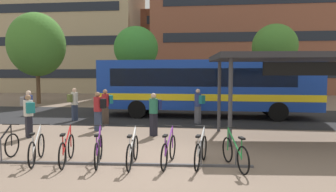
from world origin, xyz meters
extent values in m
plane|color=#7A6656|center=(0.00, 0.00, 0.00)|extent=(200.00, 200.00, 0.00)
cube|color=#232326|center=(0.00, 9.00, 0.00)|extent=(80.00, 7.20, 0.01)
cube|color=#14389E|center=(1.53, 9.00, 1.85)|extent=(12.07, 2.91, 2.70)
cube|color=yellow|center=(1.53, 9.00, 1.20)|extent=(12.09, 2.93, 0.36)
cube|color=black|center=(6.98, 8.84, 2.98)|extent=(1.07, 2.32, 0.40)
cube|color=black|center=(7.51, 8.82, 2.12)|extent=(0.15, 2.19, 1.40)
cube|color=black|center=(1.27, 10.26, 2.25)|extent=(9.84, 0.36, 0.97)
cube|color=black|center=(1.19, 7.77, 2.25)|extent=(9.84, 0.36, 0.97)
cylinder|color=black|center=(5.28, 10.04, 0.50)|extent=(1.01, 0.33, 1.00)
cylinder|color=black|center=(5.21, 7.74, 0.50)|extent=(1.01, 0.33, 1.00)
cylinder|color=black|center=(-2.15, 10.27, 0.50)|extent=(1.01, 0.33, 1.00)
cylinder|color=black|center=(-2.22, 7.96, 0.50)|extent=(1.01, 0.33, 1.00)
cube|color=#47474C|center=(-1.05, -0.21, 0.03)|extent=(7.31, 0.44, 0.06)
cylinder|color=#47474C|center=(-4.25, -0.37, 0.35)|extent=(0.04, 0.04, 0.70)
cylinder|color=#47474C|center=(-3.33, -0.32, 0.35)|extent=(0.04, 0.04, 0.70)
cylinder|color=#47474C|center=(-2.42, -0.28, 0.35)|extent=(0.04, 0.04, 0.70)
cylinder|color=#47474C|center=(-1.51, -0.23, 0.35)|extent=(0.04, 0.04, 0.70)
cylinder|color=#47474C|center=(-0.59, -0.19, 0.35)|extent=(0.04, 0.04, 0.70)
cylinder|color=#47474C|center=(0.32, -0.14, 0.35)|extent=(0.04, 0.04, 0.70)
cylinder|color=#47474C|center=(1.23, -0.10, 0.35)|extent=(0.04, 0.04, 0.70)
cylinder|color=#47474C|center=(2.15, -0.05, 0.35)|extent=(0.04, 0.04, 0.70)
torus|color=black|center=(-4.30, 0.20, 0.35)|extent=(0.07, 0.71, 0.70)
cube|color=black|center=(-4.29, -0.29, 0.67)|extent=(0.06, 0.92, 0.58)
cylinder|color=black|center=(-4.30, 0.18, 0.67)|extent=(0.03, 0.03, 0.65)
cylinder|color=black|center=(-4.30, 0.18, 0.98)|extent=(0.52, 0.05, 0.03)
torus|color=black|center=(-3.44, 0.27, 0.35)|extent=(0.25, 0.69, 0.70)
torus|color=black|center=(-3.14, -0.71, 0.35)|extent=(0.25, 0.69, 0.70)
cube|color=silver|center=(-3.29, -0.20, 0.67)|extent=(0.30, 0.89, 0.58)
cylinder|color=silver|center=(-3.17, -0.61, 0.62)|extent=(0.04, 0.04, 0.55)
cube|color=black|center=(-3.17, -0.61, 0.88)|extent=(0.16, 0.24, 0.05)
cylinder|color=silver|center=(-3.43, 0.25, 0.67)|extent=(0.04, 0.04, 0.65)
cylinder|color=black|center=(-3.43, 0.25, 0.98)|extent=(0.51, 0.18, 0.03)
torus|color=black|center=(-2.53, 0.29, 0.35)|extent=(0.19, 0.70, 0.70)
torus|color=black|center=(-2.31, -0.71, 0.35)|extent=(0.19, 0.70, 0.70)
cube|color=red|center=(-2.43, -0.19, 0.67)|extent=(0.22, 0.91, 0.58)
cylinder|color=red|center=(-2.33, -0.61, 0.62)|extent=(0.04, 0.04, 0.55)
cube|color=black|center=(-2.33, -0.61, 0.88)|extent=(0.14, 0.24, 0.05)
cylinder|color=red|center=(-2.52, 0.27, 0.67)|extent=(0.04, 0.04, 0.65)
cylinder|color=black|center=(-2.52, 0.27, 0.98)|extent=(0.51, 0.14, 0.03)
torus|color=black|center=(-1.66, 0.33, 0.35)|extent=(0.20, 0.70, 0.70)
torus|color=black|center=(-1.42, -0.66, 0.35)|extent=(0.20, 0.70, 0.70)
cube|color=#702893|center=(-1.55, -0.15, 0.67)|extent=(0.24, 0.90, 0.58)
cylinder|color=#702893|center=(-1.45, -0.56, 0.62)|extent=(0.04, 0.04, 0.55)
cube|color=black|center=(-1.45, -0.56, 0.88)|extent=(0.15, 0.24, 0.05)
cylinder|color=#702893|center=(-1.65, 0.31, 0.67)|extent=(0.04, 0.04, 0.65)
cylinder|color=black|center=(-1.65, 0.31, 0.98)|extent=(0.51, 0.15, 0.03)
torus|color=black|center=(-0.62, 0.32, 0.35)|extent=(0.08, 0.71, 0.70)
torus|color=black|center=(-0.56, -0.70, 0.35)|extent=(0.08, 0.71, 0.70)
cube|color=silver|center=(-0.59, -0.17, 0.67)|extent=(0.08, 0.92, 0.58)
cylinder|color=silver|center=(-0.57, -0.60, 0.62)|extent=(0.03, 0.03, 0.55)
cube|color=black|center=(-0.57, -0.60, 0.88)|extent=(0.11, 0.22, 0.05)
cylinder|color=silver|center=(-0.62, 0.30, 0.67)|extent=(0.03, 0.03, 0.65)
cylinder|color=black|center=(-0.62, 0.30, 0.98)|extent=(0.52, 0.06, 0.03)
torus|color=black|center=(0.42, 0.47, 0.35)|extent=(0.13, 0.70, 0.70)
torus|color=black|center=(0.31, -0.54, 0.35)|extent=(0.13, 0.70, 0.70)
cube|color=#702893|center=(0.37, -0.01, 0.67)|extent=(0.14, 0.92, 0.58)
cylinder|color=#702893|center=(0.32, -0.44, 0.62)|extent=(0.03, 0.03, 0.55)
cube|color=black|center=(0.32, -0.44, 0.88)|extent=(0.12, 0.23, 0.05)
cylinder|color=#702893|center=(0.42, 0.45, 0.67)|extent=(0.04, 0.04, 0.65)
cylinder|color=black|center=(0.42, 0.45, 0.98)|extent=(0.52, 0.09, 0.03)
torus|color=black|center=(1.32, 0.51, 0.35)|extent=(0.17, 0.70, 0.70)
torus|color=black|center=(1.14, -0.50, 0.35)|extent=(0.17, 0.70, 0.70)
cube|color=#B7BABF|center=(1.23, 0.03, 0.67)|extent=(0.20, 0.91, 0.58)
cylinder|color=#B7BABF|center=(1.15, -0.40, 0.62)|extent=(0.04, 0.04, 0.55)
cube|color=black|center=(1.15, -0.40, 0.88)|extent=(0.14, 0.23, 0.05)
cylinder|color=#B7BABF|center=(1.32, 0.49, 0.67)|extent=(0.04, 0.04, 0.65)
cylinder|color=black|center=(1.32, 0.49, 0.98)|extent=(0.52, 0.12, 0.03)
torus|color=black|center=(1.96, 0.37, 0.35)|extent=(0.24, 0.69, 0.70)
torus|color=black|center=(2.25, -0.61, 0.35)|extent=(0.24, 0.69, 0.70)
cube|color=#1E7F38|center=(2.10, -0.10, 0.67)|extent=(0.29, 0.89, 0.58)
cylinder|color=#1E7F38|center=(2.22, -0.51, 0.62)|extent=(0.04, 0.04, 0.55)
cube|color=black|center=(2.22, -0.51, 0.88)|extent=(0.16, 0.24, 0.05)
cylinder|color=#1E7F38|center=(1.97, 0.35, 0.67)|extent=(0.04, 0.04, 0.65)
cylinder|color=black|center=(1.97, 0.35, 0.98)|extent=(0.51, 0.17, 0.03)
cylinder|color=#38383D|center=(2.21, 2.16, 1.48)|extent=(0.15, 0.15, 2.97)
cylinder|color=#38383D|center=(2.01, 4.79, 1.48)|extent=(0.15, 0.15, 2.97)
cube|color=#28282D|center=(4.91, 3.68, 3.07)|extent=(6.65, 3.90, 0.20)
cube|color=black|center=(5.02, 2.22, 2.62)|extent=(3.59, 0.35, 0.44)
cube|color=black|center=(-5.36, 2.77, 0.42)|extent=(0.33, 0.32, 0.84)
cylinder|color=beige|center=(-5.36, 2.77, 1.14)|extent=(0.48, 0.48, 0.60)
sphere|color=#936B4C|center=(-5.36, 2.77, 1.55)|extent=(0.22, 0.22, 0.22)
cube|color=#197075|center=(-5.16, 2.60, 1.17)|extent=(0.32, 0.33, 0.40)
cube|color=#2D3851|center=(-5.32, 6.85, 0.41)|extent=(0.32, 0.33, 0.83)
cylinder|color=beige|center=(-5.32, 6.85, 1.16)|extent=(0.48, 0.48, 0.66)
sphere|color=tan|center=(-5.32, 6.85, 1.60)|extent=(0.22, 0.22, 0.22)
cube|color=#56602D|center=(-5.48, 6.65, 1.19)|extent=(0.33, 0.31, 0.40)
cube|color=black|center=(-0.62, 3.56, 0.45)|extent=(0.31, 0.33, 0.90)
cylinder|color=#23664C|center=(-0.62, 3.56, 1.19)|extent=(0.47, 0.47, 0.58)
sphere|color=tan|center=(-0.62, 3.56, 1.59)|extent=(0.22, 0.22, 0.22)
cube|color=navy|center=(-0.48, 3.78, 1.22)|extent=(0.33, 0.30, 0.40)
cube|color=#47382D|center=(-3.36, 5.95, 0.44)|extent=(0.33, 0.32, 0.88)
cylinder|color=maroon|center=(-3.36, 5.95, 1.18)|extent=(0.48, 0.48, 0.60)
sphere|color=#936B4C|center=(-3.36, 5.95, 1.59)|extent=(0.22, 0.22, 0.22)
cube|color=#197075|center=(-3.16, 6.11, 1.21)|extent=(0.31, 0.33, 0.40)
cube|color=#2D3851|center=(-6.52, 4.70, 0.44)|extent=(0.32, 0.30, 0.89)
cylinder|color=navy|center=(-6.52, 4.70, 1.18)|extent=(0.46, 0.46, 0.59)
sphere|color=beige|center=(-6.52, 4.70, 1.59)|extent=(0.22, 0.22, 0.22)
cube|color=slate|center=(-6.75, 4.57, 1.21)|extent=(0.29, 0.33, 0.40)
cube|color=#565660|center=(1.10, 6.62, 0.43)|extent=(0.33, 0.32, 0.86)
cylinder|color=navy|center=(1.10, 6.62, 1.17)|extent=(0.48, 0.48, 0.63)
sphere|color=tan|center=(1.10, 6.62, 1.60)|extent=(0.22, 0.22, 0.22)
cube|color=#197075|center=(1.30, 6.46, 1.21)|extent=(0.32, 0.33, 0.40)
cube|color=#2D3851|center=(-3.17, 4.34, 0.42)|extent=(0.27, 0.22, 0.84)
cylinder|color=maroon|center=(-3.17, 4.34, 1.15)|extent=(0.36, 0.36, 0.62)
sphere|color=#936B4C|center=(-3.17, 4.34, 1.57)|extent=(0.22, 0.22, 0.22)
cube|color=black|center=(-2.91, 4.32, 1.18)|extent=(0.20, 0.29, 0.40)
cylinder|color=brown|center=(7.38, 17.67, 1.61)|extent=(0.32, 0.32, 3.21)
ellipsoid|color=#427A2D|center=(7.38, 17.67, 4.76)|extent=(3.69, 3.69, 3.64)
cylinder|color=brown|center=(-12.00, 14.95, 1.32)|extent=(0.32, 0.32, 2.63)
ellipsoid|color=#427A2D|center=(-12.00, 14.95, 4.81)|extent=(4.52, 4.52, 5.13)
cylinder|color=brown|center=(-4.30, 17.28, 1.53)|extent=(0.32, 0.32, 3.05)
ellipsoid|color=#388433|center=(-4.30, 17.28, 4.65)|extent=(3.81, 3.81, 3.76)
cube|color=tan|center=(-16.48, 32.82, 10.19)|extent=(18.12, 11.13, 20.38)
cube|color=black|center=(-16.48, 27.22, 2.45)|extent=(15.94, 0.06, 1.10)
cube|color=black|center=(-16.48, 27.22, 6.52)|extent=(15.94, 0.06, 1.10)
cube|color=black|center=(-16.48, 27.22, 10.60)|extent=(15.94, 0.06, 1.10)
cube|color=black|center=(8.54, 26.93, 2.50)|extent=(23.41, 0.06, 1.10)
cube|color=black|center=(8.54, 26.93, 6.67)|extent=(23.41, 0.06, 1.10)
cube|color=brown|center=(0.47, 38.78, 5.58)|extent=(14.66, 13.94, 11.17)
cube|color=black|center=(0.47, 31.78, 2.23)|extent=(12.90, 0.06, 1.10)
cube|color=black|center=(0.47, 31.78, 5.96)|extent=(12.90, 0.06, 1.10)
cube|color=black|center=(0.47, 31.78, 9.68)|extent=(12.90, 0.06, 1.10)
camera|label=1|loc=(1.18, -7.73, 2.46)|focal=31.25mm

